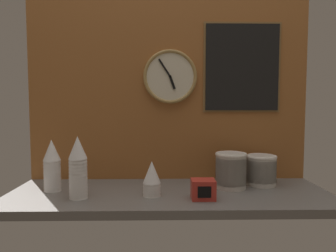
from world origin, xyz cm
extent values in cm
cube|color=slate|center=(0.00, 0.00, -2.00)|extent=(160.00, 56.00, 4.00)
cube|color=#A3602D|center=(0.00, 26.50, 52.50)|extent=(160.00, 3.00, 105.00)
cone|color=white|center=(-8.58, -7.50, 5.36)|extent=(8.62, 8.62, 10.71)
cone|color=white|center=(-8.58, -7.50, 6.89)|extent=(8.62, 8.62, 10.71)
cone|color=white|center=(-8.58, -7.50, 8.43)|extent=(8.62, 8.62, 10.71)
cone|color=white|center=(-8.58, -7.50, 9.96)|extent=(8.62, 8.62, 10.71)
cone|color=white|center=(-8.58, -7.50, 11.50)|extent=(8.62, 8.62, 10.71)
cone|color=white|center=(-59.35, 2.07, 5.36)|extent=(8.62, 8.62, 10.71)
cone|color=white|center=(-59.35, 2.07, 6.89)|extent=(8.62, 8.62, 10.71)
cone|color=white|center=(-59.35, 2.07, 8.43)|extent=(8.62, 8.62, 10.71)
cone|color=white|center=(-59.35, 2.07, 9.96)|extent=(8.62, 8.62, 10.71)
cone|color=white|center=(-59.35, 2.07, 11.50)|extent=(8.62, 8.62, 10.71)
cone|color=white|center=(-59.35, 2.07, 13.04)|extent=(8.62, 8.62, 10.71)
cone|color=white|center=(-59.35, 2.07, 14.57)|extent=(8.62, 8.62, 10.71)
cone|color=white|center=(-59.35, 2.07, 16.11)|extent=(8.62, 8.62, 10.71)
cone|color=white|center=(-59.35, 2.07, 17.65)|extent=(8.62, 8.62, 10.71)
cone|color=white|center=(-59.35, 2.07, 19.18)|extent=(8.62, 8.62, 10.71)
cone|color=white|center=(-59.35, 2.07, 20.72)|extent=(8.62, 8.62, 10.71)
cone|color=white|center=(-42.75, -10.24, 5.36)|extent=(8.62, 8.62, 10.71)
cone|color=white|center=(-42.75, -10.24, 6.89)|extent=(8.62, 8.62, 10.71)
cone|color=white|center=(-42.75, -10.24, 8.43)|extent=(8.62, 8.62, 10.71)
cone|color=white|center=(-42.75, -10.24, 9.96)|extent=(8.62, 8.62, 10.71)
cone|color=white|center=(-42.75, -10.24, 11.50)|extent=(8.62, 8.62, 10.71)
cone|color=white|center=(-42.75, -10.24, 13.04)|extent=(8.62, 8.62, 10.71)
cone|color=white|center=(-42.75, -10.24, 14.57)|extent=(8.62, 8.62, 10.71)
cone|color=white|center=(-42.75, -10.24, 16.11)|extent=(8.62, 8.62, 10.71)
cone|color=white|center=(-42.75, -10.24, 17.65)|extent=(8.62, 8.62, 10.71)
cone|color=white|center=(-42.75, -10.24, 19.18)|extent=(8.62, 8.62, 10.71)
cone|color=white|center=(-42.75, -10.24, 20.72)|extent=(8.62, 8.62, 10.71)
cone|color=white|center=(-42.75, -10.24, 22.26)|extent=(8.62, 8.62, 10.71)
cone|color=white|center=(-42.75, -10.24, 23.79)|extent=(8.62, 8.62, 10.71)
cylinder|color=beige|center=(50.05, 10.86, 2.45)|extent=(15.78, 15.78, 4.90)
cylinder|color=beige|center=(50.05, 10.86, 4.72)|extent=(15.78, 15.78, 4.90)
cylinder|color=beige|center=(50.05, 10.86, 6.98)|extent=(15.78, 15.78, 4.90)
cylinder|color=beige|center=(50.05, 10.86, 9.25)|extent=(15.78, 15.78, 4.90)
cylinder|color=beige|center=(50.05, 10.86, 11.52)|extent=(15.78, 15.78, 4.90)
cylinder|color=beige|center=(50.05, 10.86, 13.78)|extent=(15.78, 15.78, 4.90)
torus|color=white|center=(50.05, 10.86, 15.50)|extent=(16.28, 16.28, 1.76)
cylinder|color=beige|center=(32.24, 5.25, 2.45)|extent=(15.78, 15.78, 4.90)
cylinder|color=beige|center=(32.24, 5.25, 4.72)|extent=(15.78, 15.78, 4.90)
cylinder|color=beige|center=(32.24, 5.25, 6.98)|extent=(15.78, 15.78, 4.90)
cylinder|color=beige|center=(32.24, 5.25, 9.25)|extent=(15.78, 15.78, 4.90)
cylinder|color=beige|center=(32.24, 5.25, 11.52)|extent=(15.78, 15.78, 4.90)
cylinder|color=beige|center=(32.24, 5.25, 13.78)|extent=(15.78, 15.78, 4.90)
cylinder|color=beige|center=(32.24, 5.25, 16.05)|extent=(15.78, 15.78, 4.90)
torus|color=white|center=(32.24, 5.25, 17.77)|extent=(16.28, 16.28, 1.76)
cylinder|color=beige|center=(0.93, 23.90, 59.48)|extent=(29.91, 1.80, 29.91)
torus|color=#AD894C|center=(0.93, 23.09, 59.48)|extent=(30.69, 1.98, 30.69)
cube|color=black|center=(2.20, 22.60, 55.96)|extent=(3.81, 0.60, 7.49)
cube|color=black|center=(-2.24, 22.60, 64.37)|extent=(7.13, 0.60, 10.30)
cylinder|color=black|center=(0.93, 22.60, 59.48)|extent=(1.50, 0.60, 1.50)
cube|color=olive|center=(42.21, 24.62, 64.87)|extent=(44.37, 0.60, 51.37)
cube|color=black|center=(42.21, 24.20, 64.87)|extent=(41.97, 1.20, 48.97)
cube|color=red|center=(15.31, -12.85, 4.56)|extent=(10.93, 8.70, 9.12)
cube|color=black|center=(15.31, -17.40, 4.56)|extent=(6.01, 0.40, 5.11)
camera|label=1|loc=(-3.33, -148.18, 43.72)|focal=32.00mm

